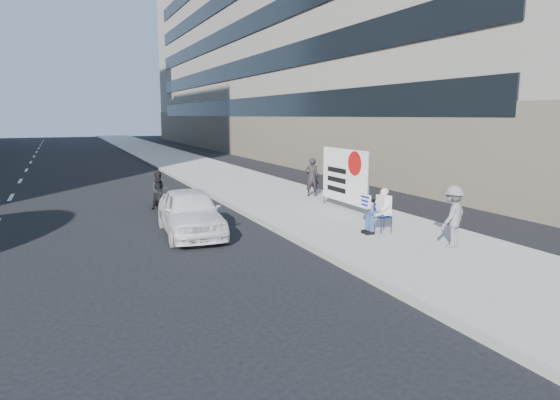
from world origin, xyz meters
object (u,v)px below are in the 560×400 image
jogger (453,216)px  white_sedan_near (190,212)px  protest_banner (344,176)px  seated_protester (379,208)px  pedestrian_woman (312,177)px  motorcycle (159,192)px

jogger → white_sedan_near: (-5.72, 4.63, -0.26)m
protest_banner → jogger: bearing=-90.6°
seated_protester → protest_banner: 3.52m
pedestrian_woman → white_sedan_near: (-6.21, -4.18, -0.27)m
white_sedan_near → protest_banner: bearing=12.2°
jogger → motorcycle: (-5.79, 9.22, -0.32)m
protest_banner → motorcycle: protest_banner is taller
jogger → pedestrian_woman: bearing=-117.4°
jogger → protest_banner: (0.06, 5.47, 0.45)m
protest_banner → seated_protester: bearing=-104.2°
pedestrian_woman → jogger: bearing=103.7°
protest_banner → white_sedan_near: bearing=-171.8°
jogger → pedestrian_woman: (0.49, 8.82, 0.01)m
pedestrian_woman → protest_banner: bearing=99.5°
jogger → motorcycle: size_ratio=0.79×
motorcycle → white_sedan_near: bearing=-88.9°
seated_protester → protest_banner: (0.85, 3.38, 0.53)m
seated_protester → motorcycle: (-4.99, 7.13, -0.24)m
protest_banner → motorcycle: (-5.84, 3.76, -0.76)m
seated_protester → pedestrian_woman: pedestrian_woman is taller
protest_banner → white_sedan_near: size_ratio=0.76×
seated_protester → protest_banner: protest_banner is taller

